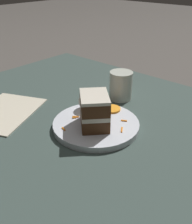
# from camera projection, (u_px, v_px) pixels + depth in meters

# --- Properties ---
(ground_plane) EXTENTS (6.00, 6.00, 0.00)m
(ground_plane) POSITION_uv_depth(u_px,v_px,m) (109.00, 128.00, 0.79)
(ground_plane) COLOR #4C4742
(ground_plane) RESTS_ON ground
(dining_table) EXTENTS (1.26, 0.83, 0.02)m
(dining_table) POSITION_uv_depth(u_px,v_px,m) (109.00, 125.00, 0.79)
(dining_table) COLOR #384742
(dining_table) RESTS_ON ground
(plate) EXTENTS (0.25, 0.25, 0.02)m
(plate) POSITION_uv_depth(u_px,v_px,m) (96.00, 125.00, 0.75)
(plate) COLOR silver
(plate) RESTS_ON dining_table
(cake_slice) EXTENTS (0.12, 0.12, 0.09)m
(cake_slice) POSITION_uv_depth(u_px,v_px,m) (95.00, 111.00, 0.71)
(cake_slice) COLOR #4C2D19
(cake_slice) RESTS_ON plate
(cream_dollop) EXTENTS (0.06, 0.05, 0.05)m
(cream_dollop) POSITION_uv_depth(u_px,v_px,m) (87.00, 102.00, 0.80)
(cream_dollop) COLOR silver
(cream_dollop) RESTS_ON plate
(orange_garnish) EXTENTS (0.05, 0.05, 0.01)m
(orange_garnish) POSITION_uv_depth(u_px,v_px,m) (112.00, 109.00, 0.81)
(orange_garnish) COLOR orange
(orange_garnish) RESTS_ON plate
(carrot_shreds_scatter) EXTENTS (0.16, 0.16, 0.00)m
(carrot_shreds_scatter) POSITION_uv_depth(u_px,v_px,m) (97.00, 119.00, 0.76)
(carrot_shreds_scatter) COLOR orange
(carrot_shreds_scatter) RESTS_ON plate
(drinking_glass) EXTENTS (0.08, 0.08, 0.10)m
(drinking_glass) POSITION_uv_depth(u_px,v_px,m) (121.00, 87.00, 0.90)
(drinking_glass) COLOR beige
(drinking_glass) RESTS_ON dining_table
(menu_card) EXTENTS (0.26, 0.29, 0.00)m
(menu_card) POSITION_uv_depth(u_px,v_px,m) (5.00, 112.00, 0.83)
(menu_card) COLOR beige
(menu_card) RESTS_ON dining_table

